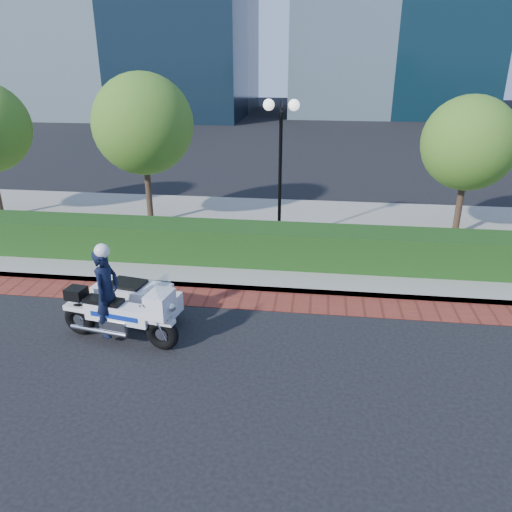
# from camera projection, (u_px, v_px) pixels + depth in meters

# --- Properties ---
(ground) EXTENTS (120.00, 120.00, 0.00)m
(ground) POSITION_uv_depth(u_px,v_px,m) (211.00, 330.00, 10.74)
(ground) COLOR black
(ground) RESTS_ON ground
(brick_strip) EXTENTS (60.00, 1.00, 0.01)m
(brick_strip) POSITION_uv_depth(u_px,v_px,m) (224.00, 298.00, 12.11)
(brick_strip) COLOR maroon
(brick_strip) RESTS_ON ground
(sidewalk) EXTENTS (60.00, 8.00, 0.15)m
(sidewalk) POSITION_uv_depth(u_px,v_px,m) (250.00, 234.00, 16.22)
(sidewalk) COLOR gray
(sidewalk) RESTS_ON ground
(hedge_main) EXTENTS (18.00, 1.20, 1.00)m
(hedge_main) POSITION_uv_depth(u_px,v_px,m) (238.00, 243.00, 13.80)
(hedge_main) COLOR black
(hedge_main) RESTS_ON sidewalk
(lamppost) EXTENTS (1.02, 0.70, 4.21)m
(lamppost) POSITION_uv_depth(u_px,v_px,m) (281.00, 150.00, 14.27)
(lamppost) COLOR black
(lamppost) RESTS_ON sidewalk
(tree_b) EXTENTS (3.20, 3.20, 4.89)m
(tree_b) POSITION_uv_depth(u_px,v_px,m) (143.00, 124.00, 15.82)
(tree_b) COLOR #332319
(tree_b) RESTS_ON sidewalk
(tree_c) EXTENTS (2.80, 2.80, 4.30)m
(tree_c) POSITION_uv_depth(u_px,v_px,m) (469.00, 143.00, 14.77)
(tree_c) COLOR #332319
(tree_c) RESTS_ON sidewalk
(police_motorcycle) EXTENTS (2.62, 2.08, 2.13)m
(police_motorcycle) POSITION_uv_depth(u_px,v_px,m) (123.00, 301.00, 10.42)
(police_motorcycle) COLOR black
(police_motorcycle) RESTS_ON ground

